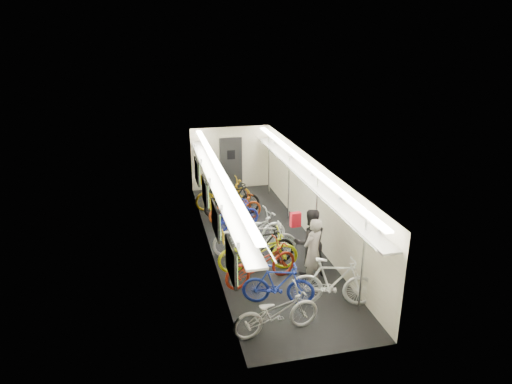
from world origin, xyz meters
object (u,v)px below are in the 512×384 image
passenger_near (313,251)px  backpack (296,220)px  bicycle_1 (278,284)px  bicycle_0 (276,312)px  passenger_mid (310,242)px

passenger_near → backpack: size_ratio=4.40×
bicycle_1 → passenger_near: bearing=-38.3°
bicycle_0 → passenger_near: passenger_near is taller
passenger_mid → backpack: bearing=-66.8°
bicycle_0 → backpack: (1.23, 2.64, 0.80)m
bicycle_1 → passenger_mid: size_ratio=0.94×
bicycle_1 → backpack: 2.04m
bicycle_0 → passenger_near: size_ratio=1.10×
bicycle_1 → passenger_mid: (1.12, 1.12, 0.38)m
bicycle_0 → bicycle_1: (0.32, 0.99, 0.01)m
passenger_near → passenger_mid: size_ratio=0.96×
bicycle_1 → passenger_mid: passenger_mid is taller
passenger_near → passenger_mid: (0.07, 0.41, 0.04)m
bicycle_1 → passenger_near: 1.31m
bicycle_0 → backpack: backpack is taller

